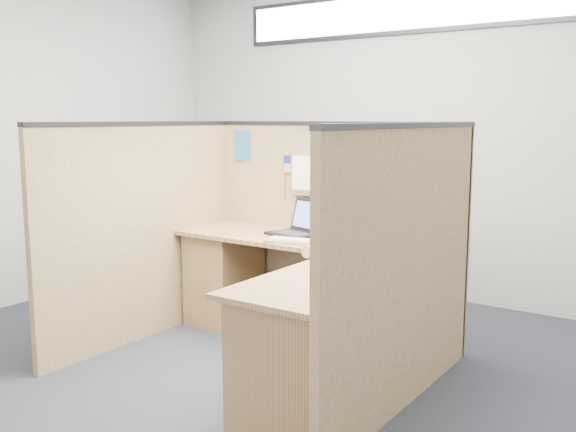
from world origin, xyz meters
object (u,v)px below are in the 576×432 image
Objects in this scene: laptop at (297,226)px; keyboard at (297,241)px; l_desk at (297,303)px; mouse at (335,246)px.

laptop is 0.35m from keyboard.
l_desk is 17.43× the size of mouse.
l_desk is 0.71m from laptop.
laptop is at bearing 148.53° from mouse.
l_desk is 0.43m from keyboard.
keyboard is at bearing 176.80° from mouse.
l_desk is 4.31× the size of keyboard.
keyboard reaches higher than l_desk.
l_desk is 0.44m from mouse.
mouse reaches higher than l_desk.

